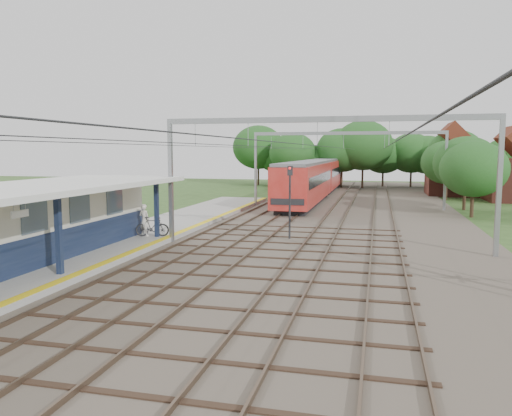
% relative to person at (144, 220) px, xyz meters
% --- Properties ---
extents(ground, '(160.00, 160.00, 0.00)m').
position_rel_person_xyz_m(ground, '(6.67, -15.00, -1.28)').
color(ground, '#2D4C1E').
rests_on(ground, ground).
extents(ballast_bed, '(18.00, 90.00, 0.10)m').
position_rel_person_xyz_m(ballast_bed, '(10.67, 15.00, -1.23)').
color(ballast_bed, '#473D33').
rests_on(ballast_bed, ground).
extents(platform, '(5.00, 52.00, 0.35)m').
position_rel_person_xyz_m(platform, '(-0.83, -1.00, -1.11)').
color(platform, gray).
rests_on(platform, ground).
extents(yellow_stripe, '(0.45, 52.00, 0.01)m').
position_rel_person_xyz_m(yellow_stripe, '(1.42, -1.00, -0.93)').
color(yellow_stripe, yellow).
rests_on(yellow_stripe, platform).
extents(station_building, '(3.41, 18.00, 3.40)m').
position_rel_person_xyz_m(station_building, '(-2.21, -8.00, 0.76)').
color(station_building, beige).
rests_on(station_building, platform).
extents(canopy, '(6.40, 20.00, 3.44)m').
position_rel_person_xyz_m(canopy, '(-1.10, -9.00, 2.36)').
color(canopy, '#111C37').
rests_on(canopy, platform).
extents(rail_tracks, '(11.80, 88.00, 0.15)m').
position_rel_person_xyz_m(rail_tracks, '(8.17, 15.00, -1.11)').
color(rail_tracks, brown).
rests_on(rail_tracks, ballast_bed).
extents(catenary_system, '(17.22, 88.00, 7.00)m').
position_rel_person_xyz_m(catenary_system, '(10.06, 10.28, 4.23)').
color(catenary_system, gray).
rests_on(catenary_system, ground).
extents(tree_band, '(31.72, 30.88, 8.82)m').
position_rel_person_xyz_m(tree_band, '(10.52, 42.12, 3.64)').
color(tree_band, '#382619').
rests_on(tree_band, ground).
extents(house_far, '(8.00, 6.12, 8.66)m').
position_rel_person_xyz_m(house_far, '(22.67, 37.00, 1.95)').
color(house_far, brown).
rests_on(house_far, ground).
extents(person, '(0.76, 0.59, 1.86)m').
position_rel_person_xyz_m(person, '(0.00, 0.00, 0.00)').
color(person, silver).
rests_on(person, platform).
extents(bicycle, '(1.97, 1.07, 1.14)m').
position_rel_person_xyz_m(bicycle, '(0.48, 0.00, -0.36)').
color(bicycle, black).
rests_on(bicycle, platform).
extents(train, '(3.16, 39.39, 4.14)m').
position_rel_person_xyz_m(train, '(6.17, 31.76, 1.02)').
color(train, black).
rests_on(train, ballast_bed).
extents(signal_post, '(0.34, 0.30, 4.37)m').
position_rel_person_xyz_m(signal_post, '(8.02, 2.52, 1.47)').
color(signal_post, black).
rests_on(signal_post, ground).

